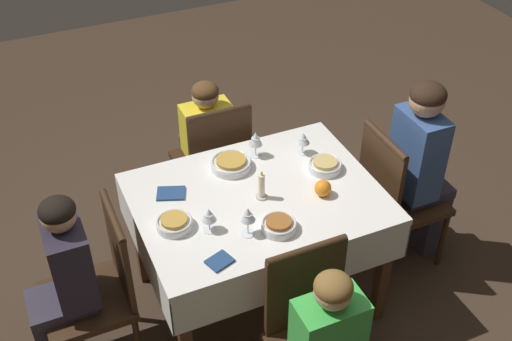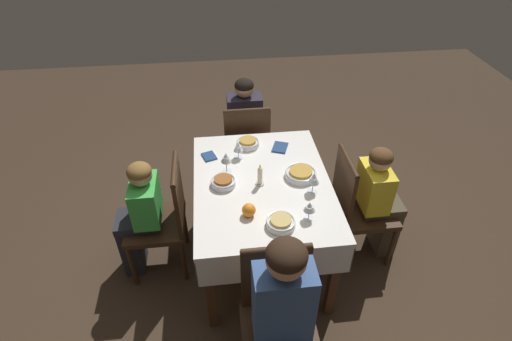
% 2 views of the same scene
% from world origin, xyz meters
% --- Properties ---
extents(ground_plane, '(8.00, 8.00, 0.00)m').
position_xyz_m(ground_plane, '(0.00, 0.00, 0.00)').
color(ground_plane, '#3D2D21').
extents(dining_table, '(1.24, 0.94, 0.76)m').
position_xyz_m(dining_table, '(0.00, 0.00, 0.66)').
color(dining_table, white).
rests_on(dining_table, ground_plane).
extents(chair_east, '(0.42, 0.42, 0.93)m').
position_xyz_m(chair_east, '(0.85, -0.02, 0.50)').
color(chair_east, '#382314').
rests_on(chair_east, ground_plane).
extents(chair_west, '(0.42, 0.42, 0.93)m').
position_xyz_m(chair_west, '(-0.85, -0.03, 0.50)').
color(chair_west, '#382314').
rests_on(chair_west, ground_plane).
extents(chair_south, '(0.42, 0.42, 0.93)m').
position_xyz_m(chair_south, '(-0.02, -0.70, 0.50)').
color(chair_south, '#382314').
rests_on(chair_south, ground_plane).
extents(chair_north, '(0.42, 0.42, 0.93)m').
position_xyz_m(chair_north, '(0.02, 0.70, 0.50)').
color(chair_north, '#382314').
rests_on(chair_north, ground_plane).
extents(person_adult_denim, '(0.34, 0.30, 1.20)m').
position_xyz_m(person_adult_denim, '(1.01, -0.02, 0.68)').
color(person_adult_denim, '#383342').
rests_on(person_adult_denim, ground_plane).
extents(person_child_dark, '(0.33, 0.30, 1.08)m').
position_xyz_m(person_child_dark, '(-1.02, -0.03, 0.59)').
color(person_child_dark, '#383342').
rests_on(person_child_dark, ground_plane).
extents(person_child_yellow, '(0.30, 0.33, 0.98)m').
position_xyz_m(person_child_yellow, '(0.02, 0.87, 0.54)').
color(person_child_yellow, '#4C4233').
rests_on(person_child_yellow, ground_plane).
extents(bowl_east, '(0.18, 0.18, 0.06)m').
position_xyz_m(bowl_east, '(0.42, 0.06, 0.79)').
color(bowl_east, silver).
rests_on(bowl_east, dining_table).
extents(wine_glass_east, '(0.07, 0.07, 0.13)m').
position_xyz_m(wine_glass_east, '(0.38, 0.24, 0.85)').
color(wine_glass_east, white).
rests_on(wine_glass_east, dining_table).
extents(bowl_west, '(0.18, 0.18, 0.06)m').
position_xyz_m(bowl_west, '(-0.46, -0.05, 0.79)').
color(bowl_west, silver).
rests_on(bowl_west, dining_table).
extents(wine_glass_west, '(0.07, 0.07, 0.13)m').
position_xyz_m(wine_glass_west, '(-0.31, -0.14, 0.85)').
color(wine_glass_west, white).
rests_on(wine_glass_west, dining_table).
extents(bowl_south, '(0.17, 0.17, 0.06)m').
position_xyz_m(bowl_south, '(-0.01, -0.27, 0.79)').
color(bowl_south, silver).
rests_on(bowl_south, dining_table).
extents(wine_glass_south, '(0.07, 0.07, 0.16)m').
position_xyz_m(wine_glass_south, '(-0.15, -0.24, 0.88)').
color(wine_glass_south, white).
rests_on(wine_glass_south, dining_table).
extents(bowl_north, '(0.22, 0.22, 0.06)m').
position_xyz_m(bowl_north, '(-0.03, 0.27, 0.79)').
color(bowl_north, silver).
rests_on(bowl_north, dining_table).
extents(wine_glass_north, '(0.08, 0.08, 0.16)m').
position_xyz_m(wine_glass_north, '(0.13, 0.32, 0.87)').
color(wine_glass_north, white).
rests_on(wine_glass_north, dining_table).
extents(candle_centerpiece, '(0.06, 0.06, 0.17)m').
position_xyz_m(candle_centerpiece, '(0.01, -0.02, 0.82)').
color(candle_centerpiece, beige).
rests_on(candle_centerpiece, dining_table).
extents(orange_fruit, '(0.09, 0.09, 0.09)m').
position_xyz_m(orange_fruit, '(0.31, -0.13, 0.80)').
color(orange_fruit, orange).
rests_on(orange_fruit, dining_table).
extents(napkin_red_folded, '(0.13, 0.12, 0.01)m').
position_xyz_m(napkin_red_folded, '(-0.34, -0.36, 0.77)').
color(napkin_red_folded, navy).
rests_on(napkin_red_folded, dining_table).
extents(napkin_spare_side, '(0.17, 0.15, 0.01)m').
position_xyz_m(napkin_spare_side, '(-0.40, 0.19, 0.77)').
color(napkin_spare_side, navy).
rests_on(napkin_spare_side, dining_table).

